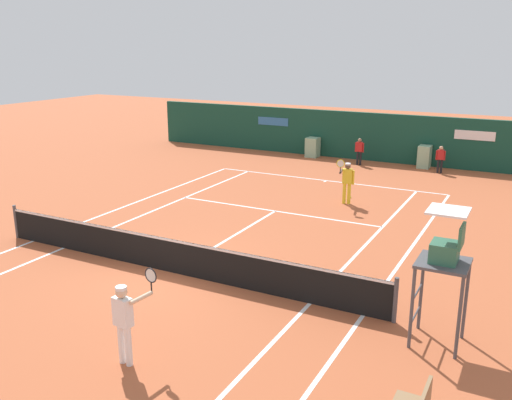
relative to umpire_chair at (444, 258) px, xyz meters
name	(u,v)px	position (x,y,z in m)	size (l,w,h in m)	color
ground_plane	(184,265)	(-6.99, 1.03, -1.88)	(80.00, 80.00, 0.01)	#B25633
tennis_net	(171,255)	(-6.99, 0.46, -1.37)	(12.10, 0.10, 1.07)	#4C4C51
sponsor_back_wall	(363,137)	(-6.98, 17.43, -0.68)	(25.00, 1.02, 2.49)	#144233
umpire_chair	(444,258)	(0.00, 0.00, 0.00)	(1.00, 1.00, 2.87)	#47474C
player_on_baseline	(347,179)	(-5.00, 8.99, -0.92)	(0.52, 0.76, 1.83)	yellow
player_near_side	(124,317)	(-5.15, -3.55, -0.90)	(0.71, 0.67, 1.85)	white
ball_kid_centre_post	(359,150)	(-6.72, 16.05, -1.09)	(0.46, 0.19, 1.37)	black
ball_kid_right_post	(440,158)	(-2.77, 16.05, -1.13)	(0.43, 0.21, 1.30)	black
tennis_ball_by_sideline	(351,197)	(-5.11, 9.87, -1.85)	(0.07, 0.07, 0.07)	#CCE033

